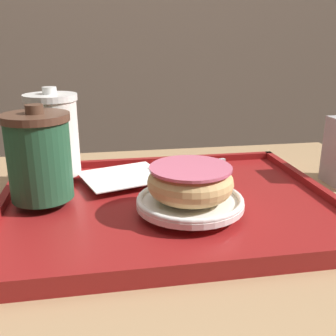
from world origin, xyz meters
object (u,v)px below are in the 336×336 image
object	(u,v)px
coffee_cup_front	(39,156)
coffee_cup_rear	(53,134)
donut_chocolate_glazed	(190,182)
spoon	(171,165)

from	to	relation	value
coffee_cup_front	coffee_cup_rear	bearing A→B (deg)	85.16
coffee_cup_front	coffee_cup_rear	xyz separation A→B (m)	(0.01, 0.11, 0.01)
coffee_cup_rear	donut_chocolate_glazed	xyz separation A→B (m)	(0.19, -0.17, -0.03)
coffee_cup_rear	spoon	world-z (taller)	coffee_cup_rear
donut_chocolate_glazed	coffee_cup_front	bearing A→B (deg)	161.64
coffee_cup_front	spoon	world-z (taller)	coffee_cup_front
coffee_cup_rear	spoon	xyz separation A→B (m)	(0.20, -0.00, -0.06)
coffee_cup_front	donut_chocolate_glazed	distance (m)	0.21
coffee_cup_front	coffee_cup_rear	world-z (taller)	coffee_cup_rear
coffee_cup_rear	donut_chocolate_glazed	distance (m)	0.26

